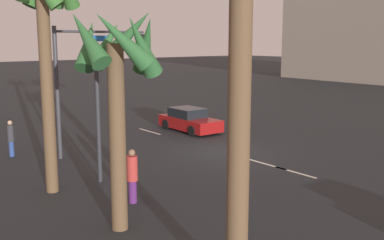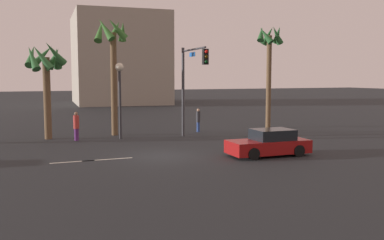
% 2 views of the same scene
% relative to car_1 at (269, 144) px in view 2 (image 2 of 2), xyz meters
% --- Properties ---
extents(ground_plane, '(220.00, 220.00, 0.00)m').
position_rel_car_1_xyz_m(ground_plane, '(-5.40, 2.11, -0.66)').
color(ground_plane, '#232628').
extents(lane_stripe_2, '(2.19, 0.14, 0.01)m').
position_rel_car_1_xyz_m(lane_stripe_2, '(-10.08, 2.11, -0.65)').
color(lane_stripe_2, silver).
rests_on(lane_stripe_2, ground_plane).
extents(lane_stripe_3, '(2.58, 0.14, 0.01)m').
position_rel_car_1_xyz_m(lane_stripe_3, '(-8.32, 2.11, -0.65)').
color(lane_stripe_3, silver).
rests_on(lane_stripe_3, ground_plane).
extents(lane_stripe_4, '(2.33, 0.14, 0.01)m').
position_rel_car_1_xyz_m(lane_stripe_4, '(1.33, 2.11, -0.65)').
color(lane_stripe_4, silver).
rests_on(lane_stripe_4, ground_plane).
extents(car_1, '(4.42, 2.02, 1.43)m').
position_rel_car_1_xyz_m(car_1, '(0.00, 0.00, 0.00)').
color(car_1, maroon).
rests_on(car_1, ground_plane).
extents(traffic_signal, '(0.56, 5.01, 6.27)m').
position_rel_car_1_xyz_m(traffic_signal, '(-1.64, 7.44, 3.60)').
color(traffic_signal, '#38383D').
rests_on(traffic_signal, ground_plane).
extents(streetlamp, '(0.56, 0.56, 5.16)m').
position_rel_car_1_xyz_m(streetlamp, '(-6.05, 9.30, 3.04)').
color(streetlamp, '#2D2D33').
rests_on(streetlamp, ground_plane).
extents(pedestrian_0, '(0.50, 0.50, 1.92)m').
position_rel_car_1_xyz_m(pedestrian_0, '(-8.95, 9.54, 0.36)').
color(pedestrian_0, '#59266B').
rests_on(pedestrian_0, ground_plane).
extents(pedestrian_1, '(0.45, 0.45, 1.79)m').
position_rel_car_1_xyz_m(pedestrian_1, '(0.34, 10.80, 0.30)').
color(pedestrian_1, '#2D478C').
rests_on(pedestrian_1, ground_plane).
extents(palm_tree_0, '(2.46, 2.59, 8.41)m').
position_rel_car_1_xyz_m(palm_tree_0, '(-6.13, 11.19, 5.43)').
color(palm_tree_0, brown).
rests_on(palm_tree_0, ground_plane).
extents(palm_tree_1, '(2.35, 2.42, 8.47)m').
position_rel_car_1_xyz_m(palm_tree_1, '(6.83, 11.19, 5.62)').
color(palm_tree_1, brown).
rests_on(palm_tree_1, ground_plane).
extents(palm_tree_2, '(2.81, 2.82, 6.63)m').
position_rel_car_1_xyz_m(palm_tree_2, '(-10.72, 10.96, 4.21)').
color(palm_tree_2, brown).
rests_on(palm_tree_2, ground_plane).
extents(building_0, '(14.51, 16.74, 13.82)m').
position_rel_car_1_xyz_m(building_0, '(2.59, 48.96, 6.25)').
color(building_0, '#9E9384').
rests_on(building_0, ground_plane).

